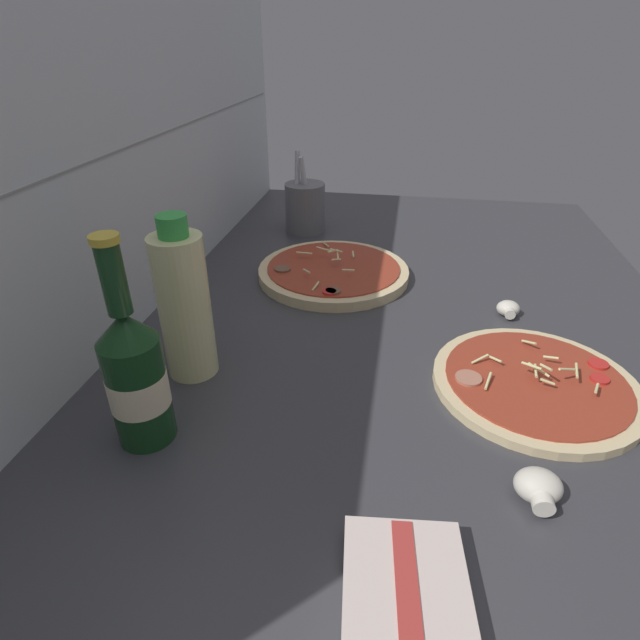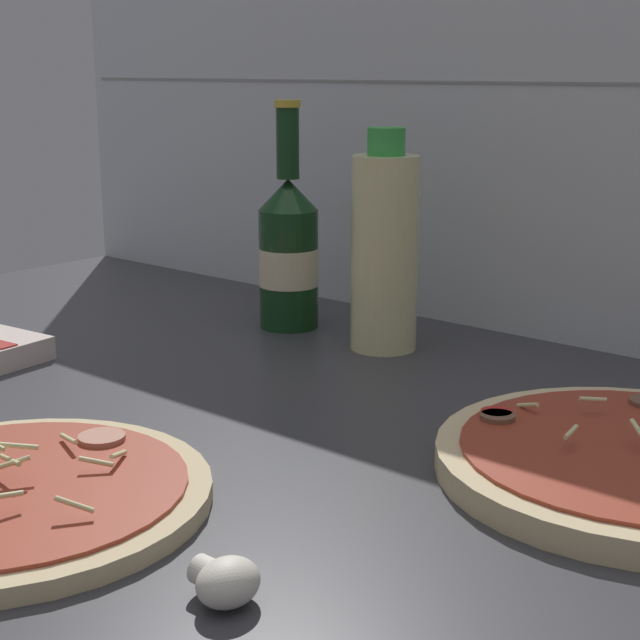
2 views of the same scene
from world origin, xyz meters
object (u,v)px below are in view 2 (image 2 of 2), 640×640
(pizza_far, at_px, (639,462))
(beer_bottle, at_px, (289,250))
(mushroom_left, at_px, (225,581))
(pizza_near, at_px, (10,495))
(oil_bottle, at_px, (385,250))

(pizza_far, distance_m, beer_bottle, 0.51)
(pizza_far, height_order, mushroom_left, pizza_far)
(pizza_near, relative_size, pizza_far, 0.93)
(pizza_far, bearing_deg, beer_bottle, 162.42)
(pizza_far, height_order, beer_bottle, beer_bottle)
(pizza_near, xyz_separation_m, beer_bottle, (-0.18, 0.48, 0.08))
(mushroom_left, bearing_deg, pizza_far, 72.09)
(pizza_near, distance_m, oil_bottle, 0.49)
(pizza_far, distance_m, mushroom_left, 0.34)
(pizza_far, relative_size, oil_bottle, 1.28)
(beer_bottle, height_order, mushroom_left, beer_bottle)
(pizza_near, bearing_deg, mushroom_left, 2.11)
(beer_bottle, xyz_separation_m, mushroom_left, (0.38, -0.47, -0.08))
(beer_bottle, height_order, oil_bottle, beer_bottle)
(beer_bottle, bearing_deg, pizza_far, -17.58)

